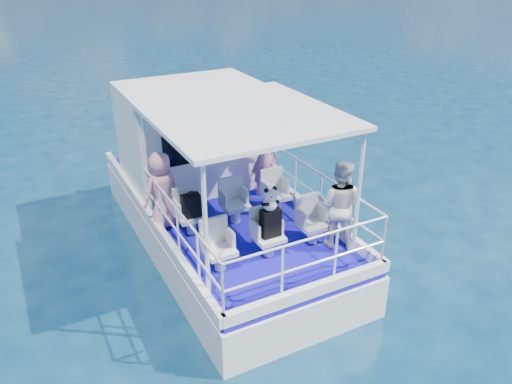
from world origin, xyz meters
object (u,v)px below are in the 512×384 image
(backpack_center, at_px, (271,223))
(panda, at_px, (270,199))
(passenger_stbd_aft, at_px, (339,205))
(passenger_port_fwd, at_px, (162,191))

(backpack_center, distance_m, panda, 0.45)
(passenger_stbd_aft, bearing_deg, backpack_center, 34.08)
(passenger_port_fwd, relative_size, panda, 3.62)
(passenger_port_fwd, xyz_separation_m, backpack_center, (1.28, -1.81, -0.11))
(passenger_port_fwd, height_order, panda, passenger_port_fwd)
(passenger_port_fwd, relative_size, passenger_stbd_aft, 0.92)
(passenger_port_fwd, height_order, passenger_stbd_aft, passenger_stbd_aft)
(passenger_port_fwd, xyz_separation_m, passenger_stbd_aft, (2.46, -2.07, 0.07))
(passenger_stbd_aft, bearing_deg, panda, 34.25)
(passenger_port_fwd, distance_m, passenger_stbd_aft, 3.22)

